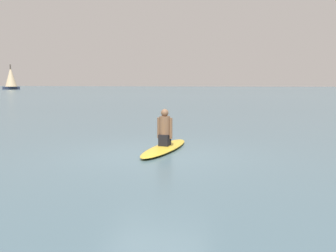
% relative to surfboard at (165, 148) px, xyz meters
% --- Properties ---
extents(ground_plane, '(400.00, 400.00, 0.00)m').
position_rel_surfboard_xyz_m(ground_plane, '(-0.66, 0.05, -0.06)').
color(ground_plane, slate).
extents(surfboard, '(2.96, 0.73, 0.12)m').
position_rel_surfboard_xyz_m(surfboard, '(0.00, 0.00, 0.00)').
color(surfboard, gold).
rests_on(surfboard, ground).
extents(person_paddler, '(0.32, 0.41, 0.93)m').
position_rel_surfboard_xyz_m(person_paddler, '(0.00, 0.00, 0.48)').
color(person_paddler, black).
rests_on(person_paddler, surfboard).
extents(sailboat_far_left, '(4.61, 4.07, 6.88)m').
position_rel_surfboard_xyz_m(sailboat_far_left, '(79.56, 68.54, 3.17)').
color(sailboat_far_left, '#2D3851').
rests_on(sailboat_far_left, ground).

